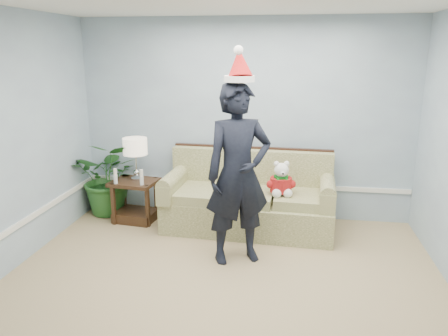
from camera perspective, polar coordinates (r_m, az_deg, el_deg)
room_shell at (r=3.52m, az=-1.75°, el=-0.01°), size 4.54×5.04×2.74m
wainscot_trim at (r=5.19m, az=-12.15°, el=-5.72°), size 4.49×4.99×0.06m
sofa at (r=5.74m, az=3.26°, el=-4.32°), size 2.20×1.03×1.01m
side_table at (r=6.11m, az=-11.47°, el=-4.74°), size 0.65×0.56×0.57m
table_lamp at (r=5.93m, az=-11.53°, el=2.55°), size 0.32×0.32×0.58m
candle_pair at (r=5.83m, az=-12.37°, el=-1.19°), size 0.41×0.05×0.21m
houseplant at (r=6.36m, az=-14.64°, el=-1.17°), size 0.98×0.85×1.07m
man at (r=4.66m, az=1.89°, el=-0.86°), size 0.85×0.73×1.97m
santa_hat at (r=4.50m, az=2.04°, el=13.17°), size 0.39×0.42×0.37m
teddy_bear at (r=5.44m, az=7.44°, el=-1.90°), size 0.31×0.33×0.44m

